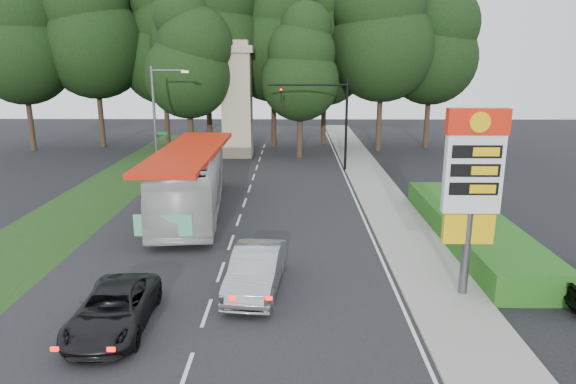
{
  "coord_description": "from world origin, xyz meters",
  "views": [
    {
      "loc": [
        2.97,
        -15.44,
        8.42
      ],
      "look_at": [
        2.7,
        8.66,
        2.2
      ],
      "focal_mm": 32.0,
      "sensor_mm": 36.0,
      "label": 1
    }
  ],
  "objects_px": {
    "monument": "(237,99)",
    "sedan_silver": "(256,270)",
    "transit_bus": "(191,181)",
    "streetlight_signs": "(157,116)",
    "traffic_signal_mast": "(329,111)",
    "suv_charcoal": "(114,309)",
    "gas_station_pylon": "(473,178)"
  },
  "relations": [
    {
      "from": "gas_station_pylon",
      "to": "sedan_silver",
      "type": "distance_m",
      "value": 8.46
    },
    {
      "from": "streetlight_signs",
      "to": "monument",
      "type": "height_order",
      "value": "monument"
    },
    {
      "from": "gas_station_pylon",
      "to": "monument",
      "type": "bearing_deg",
      "value": 111.8
    },
    {
      "from": "traffic_signal_mast",
      "to": "streetlight_signs",
      "type": "distance_m",
      "value": 12.83
    },
    {
      "from": "transit_bus",
      "to": "streetlight_signs",
      "type": "bearing_deg",
      "value": 108.2
    },
    {
      "from": "gas_station_pylon",
      "to": "monument",
      "type": "distance_m",
      "value": 30.17
    },
    {
      "from": "gas_station_pylon",
      "to": "transit_bus",
      "type": "xyz_separation_m",
      "value": [
        -12.01,
        10.54,
        -2.62
      ]
    },
    {
      "from": "streetlight_signs",
      "to": "sedan_silver",
      "type": "relative_size",
      "value": 1.62
    },
    {
      "from": "traffic_signal_mast",
      "to": "monument",
      "type": "relative_size",
      "value": 0.72
    },
    {
      "from": "streetlight_signs",
      "to": "suv_charcoal",
      "type": "distance_m",
      "value": 23.23
    },
    {
      "from": "gas_station_pylon",
      "to": "transit_bus",
      "type": "height_order",
      "value": "gas_station_pylon"
    },
    {
      "from": "sedan_silver",
      "to": "suv_charcoal",
      "type": "xyz_separation_m",
      "value": [
        -4.37,
        -2.89,
        -0.14
      ]
    },
    {
      "from": "transit_bus",
      "to": "suv_charcoal",
      "type": "height_order",
      "value": "transit_bus"
    },
    {
      "from": "transit_bus",
      "to": "traffic_signal_mast",
      "type": "bearing_deg",
      "value": 47.88
    },
    {
      "from": "streetlight_signs",
      "to": "transit_bus",
      "type": "relative_size",
      "value": 0.61
    },
    {
      "from": "traffic_signal_mast",
      "to": "sedan_silver",
      "type": "height_order",
      "value": "traffic_signal_mast"
    },
    {
      "from": "transit_bus",
      "to": "sedan_silver",
      "type": "distance_m",
      "value": 11.12
    },
    {
      "from": "traffic_signal_mast",
      "to": "suv_charcoal",
      "type": "height_order",
      "value": "traffic_signal_mast"
    },
    {
      "from": "gas_station_pylon",
      "to": "streetlight_signs",
      "type": "relative_size",
      "value": 0.86
    },
    {
      "from": "streetlight_signs",
      "to": "monument",
      "type": "xyz_separation_m",
      "value": [
        4.99,
        7.99,
        0.67
      ]
    },
    {
      "from": "gas_station_pylon",
      "to": "traffic_signal_mast",
      "type": "height_order",
      "value": "traffic_signal_mast"
    },
    {
      "from": "suv_charcoal",
      "to": "transit_bus",
      "type": "bearing_deg",
      "value": 87.71
    },
    {
      "from": "gas_station_pylon",
      "to": "traffic_signal_mast",
      "type": "distance_m",
      "value": 22.29
    },
    {
      "from": "streetlight_signs",
      "to": "suv_charcoal",
      "type": "height_order",
      "value": "streetlight_signs"
    },
    {
      "from": "gas_station_pylon",
      "to": "suv_charcoal",
      "type": "distance_m",
      "value": 12.83
    },
    {
      "from": "streetlight_signs",
      "to": "suv_charcoal",
      "type": "xyz_separation_m",
      "value": [
        4.19,
        -22.54,
        -3.77
      ]
    },
    {
      "from": "sedan_silver",
      "to": "gas_station_pylon",
      "type": "bearing_deg",
      "value": 2.6
    },
    {
      "from": "suv_charcoal",
      "to": "monument",
      "type": "bearing_deg",
      "value": 86.17
    },
    {
      "from": "gas_station_pylon",
      "to": "streetlight_signs",
      "type": "bearing_deg",
      "value": 128.96
    },
    {
      "from": "streetlight_signs",
      "to": "sedan_silver",
      "type": "height_order",
      "value": "streetlight_signs"
    },
    {
      "from": "gas_station_pylon",
      "to": "transit_bus",
      "type": "distance_m",
      "value": 16.19
    },
    {
      "from": "monument",
      "to": "sedan_silver",
      "type": "bearing_deg",
      "value": -82.63
    }
  ]
}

